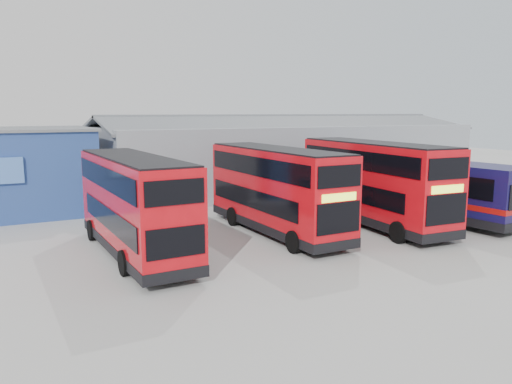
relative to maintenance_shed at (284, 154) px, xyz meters
name	(u,v)px	position (x,y,z in m)	size (l,w,h in m)	color
ground_plane	(367,260)	(-8.00, -20.00, -2.60)	(120.00, 120.00, 0.00)	#9C9C97
maintenance_shed	(284,154)	(0.00, 0.00, 0.00)	(30.50, 12.00, 5.89)	gray
double_decker_left	(134,206)	(-16.27, -14.76, -0.48)	(2.76, 10.13, 4.26)	red
double_decker_centre	(276,191)	(-9.00, -14.18, -0.45)	(2.70, 10.26, 4.32)	red
double_decker_right	(373,184)	(-3.44, -15.01, -0.36)	(3.33, 10.81, 4.50)	red
single_decker_blue	(419,188)	(0.56, -14.40, -0.94)	(3.99, 12.59, 3.36)	#0E0F3E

